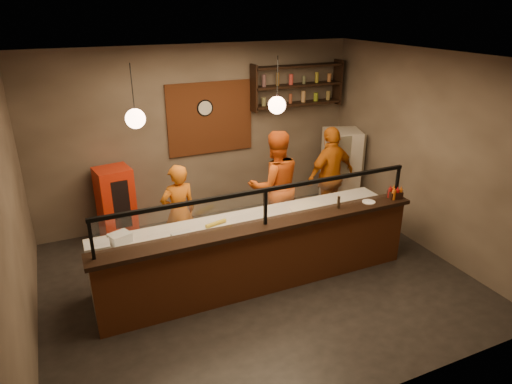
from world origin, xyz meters
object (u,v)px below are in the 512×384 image
pizza_dough (308,208)px  condiment_caddy (395,195)px  cook_left (179,213)px  cook_mid (275,186)px  wall_clock (205,108)px  pepper_mill (339,202)px  red_cooler (116,205)px  fridge (340,170)px  cook_right (331,176)px

pizza_dough → condiment_caddy: (1.23, -0.51, 0.21)m
cook_left → cook_mid: cook_mid is taller
wall_clock → pepper_mill: wall_clock is taller
condiment_caddy → pepper_mill: 1.01m
cook_left → condiment_caddy: (3.04, -1.41, 0.32)m
wall_clock → pizza_dough: wall_clock is taller
pizza_dough → pepper_mill: (0.23, -0.47, 0.25)m
cook_mid → red_cooler: (-2.50, 1.03, -0.31)m
cook_left → cook_mid: 1.70m
red_cooler → pepper_mill: bearing=-49.3°
cook_mid → fridge: (1.75, 0.62, -0.17)m
wall_clock → condiment_caddy: 3.61m
pizza_dough → pepper_mill: bearing=-64.3°
fridge → red_cooler: bearing=-165.8°
cook_right → pizza_dough: (-1.08, -1.04, -0.01)m
wall_clock → condiment_caddy: (2.10, -2.77, -0.99)m
pepper_mill → pizza_dough: bearing=115.7°
wall_clock → red_cooler: 2.29m
cook_left → cook_right: bearing=174.4°
cook_left → cook_mid: size_ratio=0.82×
fridge → pizza_dough: size_ratio=2.78×
cook_left → pizza_dough: cook_left is taller
cook_mid → red_cooler: 2.73m
cook_left → pizza_dough: 2.02m
pepper_mill → cook_mid: bearing=103.8°
cook_right → red_cooler: (-3.70, 0.91, -0.26)m
red_cooler → cook_left: bearing=-61.0°
fridge → pepper_mill: (-1.41, -2.00, 0.36)m
red_cooler → pepper_mill: 3.77m
condiment_caddy → fridge: bearing=78.9°
fridge → pepper_mill: fridge is taller
pizza_dough → pepper_mill: pepper_mill is taller
wall_clock → red_cooler: wall_clock is taller
cook_mid → pepper_mill: bearing=109.3°
wall_clock → fridge: 2.91m
wall_clock → cook_right: wall_clock is taller
pizza_dough → condiment_caddy: bearing=-22.4°
pepper_mill → wall_clock: bearing=111.8°
cook_mid → pizza_dough: (0.11, -0.91, -0.06)m
condiment_caddy → cook_left: bearing=155.1°
cook_right → pizza_dough: 1.50m
pizza_dough → red_cooler: bearing=143.4°
cook_right → pepper_mill: bearing=48.7°
cook_right → red_cooler: cook_right is taller
pepper_mill → red_cooler: bearing=139.6°
cook_mid → pepper_mill: (0.34, -1.39, 0.19)m
cook_left → condiment_caddy: cook_left is taller
wall_clock → fridge: bearing=-16.2°
cook_mid → pizza_dough: size_ratio=3.37×
condiment_caddy → wall_clock: bearing=127.2°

